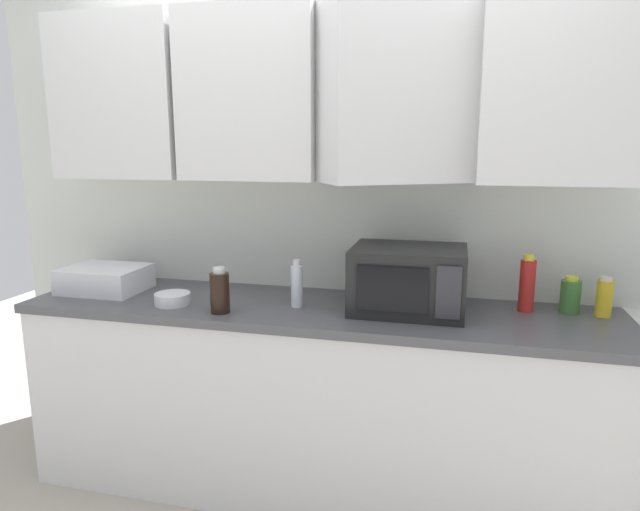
% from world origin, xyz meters
% --- Properties ---
extents(wall_back_with_cabinets, '(3.52, 0.61, 2.60)m').
position_xyz_m(wall_back_with_cabinets, '(0.00, -0.07, 1.58)').
color(wall_back_with_cabinets, silver).
rests_on(wall_back_with_cabinets, ground_plane).
extents(counter_run, '(2.65, 0.63, 0.90)m').
position_xyz_m(counter_run, '(0.00, -0.30, 0.45)').
color(counter_run, silver).
rests_on(counter_run, ground_plane).
extents(microwave, '(0.48, 0.37, 0.28)m').
position_xyz_m(microwave, '(0.41, -0.28, 1.04)').
color(microwave, black).
rests_on(microwave, counter_run).
extents(dish_rack, '(0.38, 0.30, 0.12)m').
position_xyz_m(dish_rack, '(-1.07, -0.30, 0.96)').
color(dish_rack, silver).
rests_on(dish_rack, counter_run).
extents(bottle_yellow_mustard, '(0.06, 0.06, 0.17)m').
position_xyz_m(bottle_yellow_mustard, '(1.21, -0.16, 0.98)').
color(bottle_yellow_mustard, gold).
rests_on(bottle_yellow_mustard, counter_run).
extents(bottle_red_sauce, '(0.07, 0.07, 0.25)m').
position_xyz_m(bottle_red_sauce, '(0.91, -0.16, 1.02)').
color(bottle_red_sauce, red).
rests_on(bottle_red_sauce, counter_run).
extents(bottle_green_oil, '(0.08, 0.08, 0.16)m').
position_xyz_m(bottle_green_oil, '(1.09, -0.14, 0.97)').
color(bottle_green_oil, '#386B2D').
rests_on(bottle_green_oil, counter_run).
extents(bottle_clear_tall, '(0.05, 0.05, 0.21)m').
position_xyz_m(bottle_clear_tall, '(-0.07, -0.33, 1.00)').
color(bottle_clear_tall, silver).
rests_on(bottle_clear_tall, counter_run).
extents(bottle_soy_dark, '(0.08, 0.08, 0.20)m').
position_xyz_m(bottle_soy_dark, '(-0.37, -0.50, 0.99)').
color(bottle_soy_dark, black).
rests_on(bottle_soy_dark, counter_run).
extents(bowl_ceramic_small, '(0.16, 0.16, 0.05)m').
position_xyz_m(bowl_ceramic_small, '(-0.63, -0.44, 0.93)').
color(bowl_ceramic_small, silver).
rests_on(bowl_ceramic_small, counter_run).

